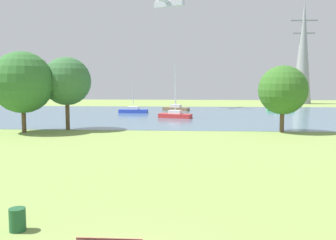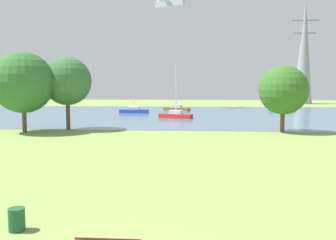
# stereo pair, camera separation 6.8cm
# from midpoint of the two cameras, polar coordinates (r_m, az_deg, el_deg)

# --- Properties ---
(ground_plane) EXTENTS (160.00, 160.00, 0.00)m
(ground_plane) POSITION_cam_midpoint_polar(r_m,az_deg,el_deg) (31.82, -0.26, -3.51)
(ground_plane) COLOR #7F994C
(litter_bin) EXTENTS (0.56, 0.56, 0.80)m
(litter_bin) POSITION_cam_midpoint_polar(r_m,az_deg,el_deg) (14.31, -22.16, -13.93)
(litter_bin) COLOR #1E512D
(litter_bin) RESTS_ON ground
(water_surface) EXTENTS (140.00, 40.00, 0.02)m
(water_surface) POSITION_cam_midpoint_polar(r_m,az_deg,el_deg) (59.58, 1.65, 0.82)
(water_surface) COLOR slate
(water_surface) RESTS_ON ground
(sailboat_green) EXTENTS (4.84, 1.64, 7.68)m
(sailboat_green) POSITION_cam_midpoint_polar(r_m,az_deg,el_deg) (70.96, 16.79, 1.74)
(sailboat_green) COLOR green
(sailboat_green) RESTS_ON water_surface
(sailboat_red) EXTENTS (5.03, 2.93, 7.78)m
(sailboat_red) POSITION_cam_midpoint_polar(r_m,az_deg,el_deg) (53.93, 1.06, 0.80)
(sailboat_red) COLOR red
(sailboat_red) RESTS_ON water_surface
(sailboat_brown) EXTENTS (5.03, 3.02, 5.35)m
(sailboat_brown) POSITION_cam_midpoint_polar(r_m,az_deg,el_deg) (68.12, 1.19, 1.81)
(sailboat_brown) COLOR brown
(sailboat_brown) RESTS_ON water_surface
(sailboat_blue) EXTENTS (4.90, 1.86, 5.10)m
(sailboat_blue) POSITION_cam_midpoint_polar(r_m,az_deg,el_deg) (63.04, -5.35, 1.47)
(sailboat_blue) COLOR blue
(sailboat_blue) RESTS_ON water_surface
(tree_east_near) EXTENTS (6.28, 6.28, 8.28)m
(tree_east_near) POSITION_cam_midpoint_polar(r_m,az_deg,el_deg) (40.90, -21.42, 5.37)
(tree_east_near) COLOR brown
(tree_east_near) RESTS_ON ground
(tree_west_far) EXTENTS (5.19, 5.19, 7.87)m
(tree_west_far) POSITION_cam_midpoint_polar(r_m,az_deg,el_deg) (41.75, -15.28, 5.73)
(tree_west_far) COLOR brown
(tree_west_far) RESTS_ON ground
(tree_west_near) EXTENTS (5.02, 5.02, 6.87)m
(tree_west_near) POSITION_cam_midpoint_polar(r_m,az_deg,el_deg) (40.01, 17.11, 4.40)
(tree_west_near) COLOR brown
(tree_west_near) RESTS_ON ground
(electricity_pylon) EXTENTS (6.40, 4.40, 24.86)m
(electricity_pylon) POSITION_cam_midpoint_polar(r_m,az_deg,el_deg) (96.69, 19.93, 9.75)
(electricity_pylon) COLOR gray
(electricity_pylon) RESTS_ON ground
(light_aircraft) EXTENTS (6.25, 8.06, 2.10)m
(light_aircraft) POSITION_cam_midpoint_polar(r_m,az_deg,el_deg) (77.53, 0.11, 17.37)
(light_aircraft) COLOR silver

